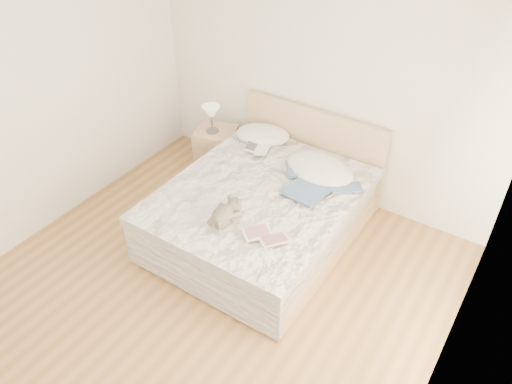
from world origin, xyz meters
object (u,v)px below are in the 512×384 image
childrens_book (266,236)px  teddy_bear (223,219)px  bed (264,210)px  table_lamp (212,114)px  nightstand (216,151)px  photo_book (257,149)px

childrens_book → teddy_bear: teddy_bear is taller
childrens_book → teddy_bear: bearing=-136.8°
bed → table_lamp: bed is taller
nightstand → table_lamp: bearing=-108.1°
table_lamp → photo_book: table_lamp is taller
bed → childrens_book: size_ratio=6.02×
table_lamp → nightstand: bearing=71.9°
bed → teddy_bear: bearing=-90.9°
photo_book → childrens_book: 1.40m
nightstand → childrens_book: size_ratio=1.57×
bed → nightstand: bearing=149.4°
bed → childrens_book: bed is taller
photo_book → teddy_bear: (0.41, -1.16, 0.02)m
nightstand → photo_book: 0.79m
nightstand → photo_book: bearing=-13.3°
nightstand → teddy_bear: bearing=-50.4°
bed → photo_book: bearing=130.4°
nightstand → childrens_book: 2.02m
table_lamp → teddy_bear: size_ratio=1.02×
photo_book → teddy_bear: size_ratio=0.90×
nightstand → photo_book: photo_book is taller
bed → teddy_bear: (-0.01, -0.67, 0.34)m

